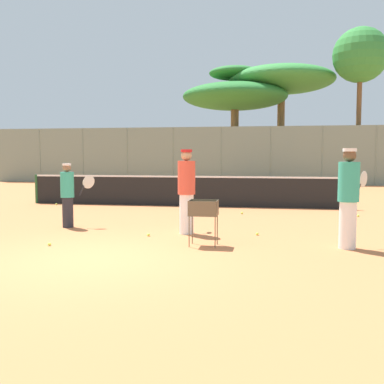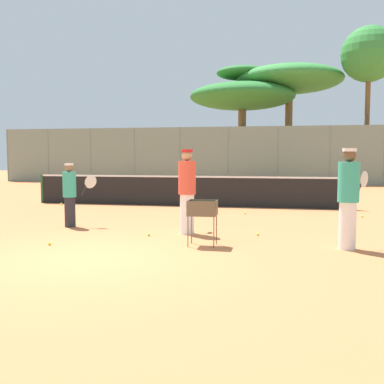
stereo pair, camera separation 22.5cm
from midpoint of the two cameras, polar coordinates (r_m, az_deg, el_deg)
name	(u,v)px [view 1 (the left image)]	position (r m, az deg, el deg)	size (l,w,h in m)	color
ground_plane	(93,259)	(8.05, -13.30, -8.28)	(80.00, 80.00, 0.00)	#C67242
tennis_net	(183,190)	(15.77, -1.54, 0.22)	(11.26, 0.10, 1.07)	#26592D
back_fence	(221,155)	(27.93, 3.49, 4.66)	(30.39, 0.08, 3.54)	gray
tree_0	(235,76)	(31.75, 5.21, 14.43)	(3.48, 3.48, 7.80)	brown
tree_1	(360,56)	(30.70, 20.41, 15.86)	(3.38, 3.38, 9.65)	brown
tree_2	(235,97)	(31.35, 5.26, 11.87)	(7.12, 7.12, 6.65)	brown
tree_3	(282,81)	(32.21, 11.10, 13.67)	(7.20, 7.20, 7.82)	brown
player_white_outfit	(68,194)	(11.55, -16.02, -0.27)	(0.83, 0.45, 1.59)	#26262D
player_red_cap	(187,190)	(10.19, -1.33, 0.22)	(0.40, 0.97, 1.92)	white
player_yellow_shirt	(349,197)	(9.03, 18.59, -0.60)	(0.69, 0.81, 1.92)	white
ball_cart	(204,212)	(8.84, 0.81, -2.52)	(0.56, 0.41, 0.91)	brown
tennis_ball_1	(242,213)	(13.76, 5.90, -2.67)	(0.07, 0.07, 0.07)	#D1E54C
tennis_ball_2	(257,234)	(10.18, 7.66, -5.29)	(0.07, 0.07, 0.07)	#D1E54C
tennis_ball_3	(56,204)	(16.91, -17.22, -1.48)	(0.07, 0.07, 0.07)	#D1E54C
tennis_ball_4	(148,235)	(10.04, -6.20, -5.42)	(0.07, 0.07, 0.07)	#D1E54C
tennis_ball_5	(49,244)	(9.41, -18.31, -6.31)	(0.07, 0.07, 0.07)	#D1E54C
tennis_ball_7	(358,216)	(13.90, 19.92, -2.85)	(0.07, 0.07, 0.07)	#D1E54C
parked_car	(344,171)	(32.97, 18.54, 2.50)	(4.20, 1.70, 1.60)	#B2B7BC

